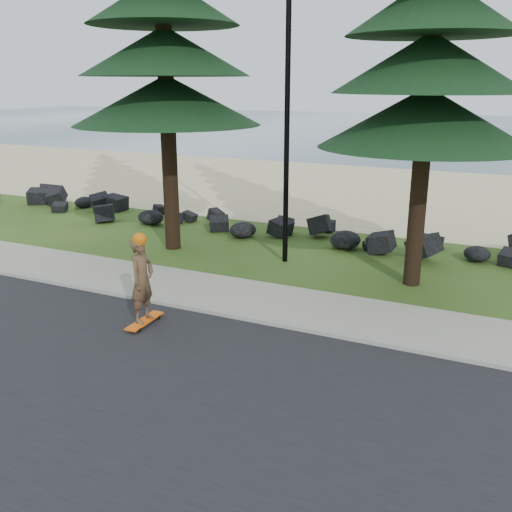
{
  "coord_description": "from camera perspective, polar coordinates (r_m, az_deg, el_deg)",
  "views": [
    {
      "loc": [
        5.61,
        -10.69,
        4.74
      ],
      "look_at": [
        0.62,
        0.0,
        1.12
      ],
      "focal_mm": 40.0,
      "sensor_mm": 36.0,
      "label": 1
    }
  ],
  "objects": [
    {
      "name": "ground",
      "position": [
        12.97,
        -2.47,
        -4.38
      ],
      "size": [
        160.0,
        160.0,
        0.0
      ],
      "primitive_type": "plane",
      "color": "#2E4917",
      "rests_on": "ground"
    },
    {
      "name": "road",
      "position": [
        9.6,
        -15.27,
        -13.11
      ],
      "size": [
        160.0,
        7.0,
        0.02
      ],
      "primitive_type": "cube",
      "color": "black",
      "rests_on": "ground"
    },
    {
      "name": "kerb",
      "position": [
        12.22,
        -4.43,
        -5.55
      ],
      "size": [
        160.0,
        0.2,
        0.1
      ],
      "primitive_type": "cube",
      "color": "#9D9B8D",
      "rests_on": "ground"
    },
    {
      "name": "sidewalk",
      "position": [
        13.12,
        -2.07,
        -3.93
      ],
      "size": [
        160.0,
        2.0,
        0.08
      ],
      "primitive_type": "cube",
      "color": "#9D9984",
      "rests_on": "ground"
    },
    {
      "name": "beach_sand",
      "position": [
        26.24,
        12.35,
        6.28
      ],
      "size": [
        160.0,
        15.0,
        0.01
      ],
      "primitive_type": "cube",
      "color": "tan",
      "rests_on": "ground"
    },
    {
      "name": "ocean",
      "position": [
        62.13,
        20.21,
        11.68
      ],
      "size": [
        160.0,
        58.0,
        0.01
      ],
      "primitive_type": "cube",
      "color": "#31515D",
      "rests_on": "ground"
    },
    {
      "name": "seawall_boulders",
      "position": [
        17.87,
        5.82,
        1.6
      ],
      "size": [
        60.0,
        2.4,
        1.1
      ],
      "primitive_type": null,
      "color": "black",
      "rests_on": "ground"
    },
    {
      "name": "lamp_post",
      "position": [
        15.0,
        3.14,
        14.73
      ],
      "size": [
        0.25,
        0.14,
        8.14
      ],
      "color": "black",
      "rests_on": "ground"
    },
    {
      "name": "skateboarder",
      "position": [
        11.51,
        -11.32,
        -2.4
      ],
      "size": [
        0.43,
        1.04,
        1.93
      ],
      "rotation": [
        0.0,
        0.0,
        1.6
      ],
      "color": "orange",
      "rests_on": "ground"
    }
  ]
}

